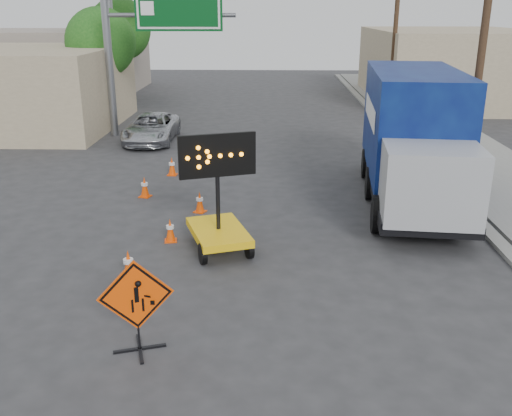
{
  "coord_description": "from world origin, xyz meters",
  "views": [
    {
      "loc": [
        1.22,
        -9.36,
        5.87
      ],
      "look_at": [
        0.86,
        2.95,
        1.56
      ],
      "focal_mm": 40.0,
      "sensor_mm": 36.0,
      "label": 1
    }
  ],
  "objects_px": {
    "construction_sign": "(136,304)",
    "pickup_truck": "(152,128)",
    "box_truck": "(413,145)",
    "arrow_board": "(218,225)"
  },
  "relations": [
    {
      "from": "construction_sign",
      "to": "arrow_board",
      "type": "bearing_deg",
      "value": 60.46
    },
    {
      "from": "construction_sign",
      "to": "pickup_truck",
      "type": "height_order",
      "value": "construction_sign"
    },
    {
      "from": "arrow_board",
      "to": "box_truck",
      "type": "xyz_separation_m",
      "value": [
        5.75,
        4.14,
        1.17
      ]
    },
    {
      "from": "pickup_truck",
      "to": "box_truck",
      "type": "bearing_deg",
      "value": -40.52
    },
    {
      "from": "arrow_board",
      "to": "construction_sign",
      "type": "bearing_deg",
      "value": -121.77
    },
    {
      "from": "arrow_board",
      "to": "pickup_truck",
      "type": "height_order",
      "value": "arrow_board"
    },
    {
      "from": "pickup_truck",
      "to": "construction_sign",
      "type": "bearing_deg",
      "value": -79.92
    },
    {
      "from": "construction_sign",
      "to": "box_truck",
      "type": "relative_size",
      "value": 0.2
    },
    {
      "from": "construction_sign",
      "to": "pickup_truck",
      "type": "relative_size",
      "value": 0.39
    },
    {
      "from": "construction_sign",
      "to": "box_truck",
      "type": "bearing_deg",
      "value": 35.26
    }
  ]
}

